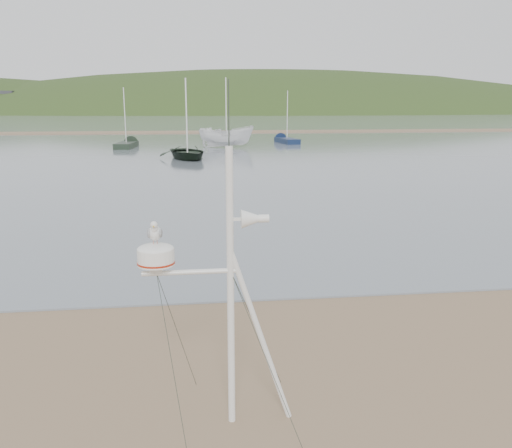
{
  "coord_description": "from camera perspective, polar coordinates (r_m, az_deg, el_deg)",
  "views": [
    {
      "loc": [
        1.29,
        -6.79,
        4.15
      ],
      "look_at": [
        2.28,
        1.0,
        2.37
      ],
      "focal_mm": 38.0,
      "sensor_mm": 36.0,
      "label": 1
    }
  ],
  "objects": [
    {
      "name": "ground",
      "position": [
        8.06,
        -16.23,
        -18.8
      ],
      "size": [
        560.0,
        560.0,
        0.0
      ],
      "primitive_type": "plane",
      "color": "brown",
      "rests_on": "ground"
    },
    {
      "name": "boat_white",
      "position": [
        50.82,
        -3.15,
        10.94
      ],
      "size": [
        2.12,
        2.07,
        5.11
      ],
      "primitive_type": "imported",
      "rotation": [
        0.0,
        0.0,
        1.49
      ],
      "color": "white",
      "rests_on": "water"
    },
    {
      "name": "sailboat_dark_mid",
      "position": [
        53.09,
        -13.16,
        8.22
      ],
      "size": [
        2.06,
        5.98,
        5.86
      ],
      "color": "black",
      "rests_on": "ground"
    },
    {
      "name": "water",
      "position": [
        138.86,
        -7.89,
        10.88
      ],
      "size": [
        560.0,
        256.0,
        0.04
      ],
      "primitive_type": "cube",
      "color": "slate",
      "rests_on": "ground"
    },
    {
      "name": "sandbar",
      "position": [
        76.91,
        -8.28,
        9.54
      ],
      "size": [
        560.0,
        7.0,
        0.07
      ],
      "primitive_type": "cube",
      "color": "brown",
      "rests_on": "water"
    },
    {
      "name": "hill_ridge",
      "position": [
        243.58,
        -3.15,
        7.07
      ],
      "size": [
        620.0,
        180.0,
        80.0
      ],
      "color": "#253917",
      "rests_on": "ground"
    },
    {
      "name": "far_cottages",
      "position": [
        202.8,
        -6.9,
        12.57
      ],
      "size": [
        294.4,
        6.3,
        8.0
      ],
      "color": "beige",
      "rests_on": "ground"
    },
    {
      "name": "sailboat_blue_far",
      "position": [
        57.51,
        2.83,
        8.86
      ],
      "size": [
        2.26,
        5.82,
        5.69
      ],
      "color": "#12203F",
      "rests_on": "ground"
    },
    {
      "name": "mast_rig",
      "position": [
        7.13,
        -3.04,
        -12.91
      ],
      "size": [
        1.96,
        2.09,
        4.42
      ],
      "color": "white",
      "rests_on": "ground"
    },
    {
      "name": "boat_dark",
      "position": [
        40.36,
        -7.3,
        10.14
      ],
      "size": [
        3.53,
        1.97,
        4.75
      ],
      "primitive_type": "imported",
      "rotation": [
        0.0,
        0.0,
        0.31
      ],
      "color": "black",
      "rests_on": "water"
    }
  ]
}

